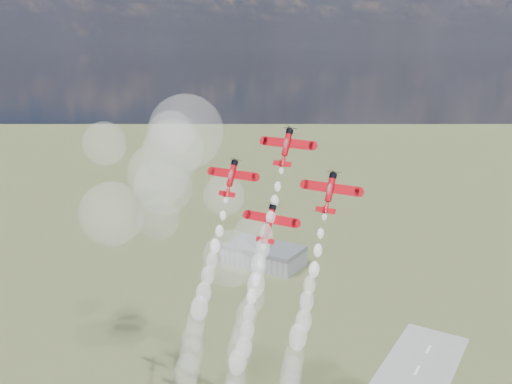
{
  "coord_description": "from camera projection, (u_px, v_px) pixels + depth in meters",
  "views": [
    {
      "loc": [
        48.33,
        -108.43,
        139.64
      ],
      "look_at": [
        -16.14,
        -1.93,
        105.98
      ],
      "focal_mm": 38.0,
      "sensor_mm": 36.0,
      "label": 1
    }
  ],
  "objects": [
    {
      "name": "hangar",
      "position": [
        264.0,
        255.0,
        357.09
      ],
      "size": [
        50.0,
        28.0,
        13.0
      ],
      "color": "gray",
      "rests_on": "ground"
    },
    {
      "name": "plane_slot",
      "position": [
        269.0,
        222.0,
        124.1
      ],
      "size": [
        13.05,
        6.4,
        8.72
      ],
      "rotation": [
        1.13,
        0.0,
        0.0
      ],
      "color": "#B80912",
      "rests_on": "ground"
    },
    {
      "name": "plane_right",
      "position": [
        330.0,
        192.0,
        118.65
      ],
      "size": [
        13.05,
        6.4,
        8.72
      ],
      "rotation": [
        1.13,
        0.0,
        0.0
      ],
      "color": "#B80912",
      "rests_on": "ground"
    },
    {
      "name": "smoke_trail_lead",
      "position": [
        249.0,
        311.0,
        121.91
      ],
      "size": [
        5.47,
        20.85,
        40.98
      ],
      "color": "white",
      "rests_on": "plane_lead"
    },
    {
      "name": "smoke_trail_right",
      "position": [
        292.0,
        367.0,
        114.34
      ],
      "size": [
        5.91,
        21.06,
        40.67
      ],
      "color": "white",
      "rests_on": "plane_right"
    },
    {
      "name": "smoke_trail_left",
      "position": [
        195.0,
        334.0,
        127.37
      ],
      "size": [
        5.23,
        20.35,
        40.71
      ],
      "color": "white",
      "rests_on": "plane_left"
    },
    {
      "name": "drifted_smoke_cloud",
      "position": [
        169.0,
        186.0,
        174.41
      ],
      "size": [
        68.76,
        41.57,
        61.72
      ],
      "color": "white",
      "rests_on": "ground"
    },
    {
      "name": "plane_left",
      "position": [
        231.0,
        177.0,
        131.63
      ],
      "size": [
        13.05,
        6.4,
        8.72
      ],
      "rotation": [
        1.13,
        0.0,
        0.0
      ],
      "color": "#B80912",
      "rests_on": "ground"
    },
    {
      "name": "plane_lead",
      "position": [
        286.0,
        146.0,
        126.18
      ],
      "size": [
        13.05,
        6.4,
        8.72
      ],
      "rotation": [
        1.13,
        0.0,
        0.0
      ],
      "color": "#B80912",
      "rests_on": "ground"
    }
  ]
}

